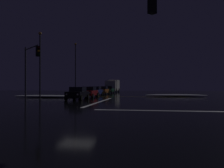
{
  "coord_description": "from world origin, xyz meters",
  "views": [
    {
      "loc": [
        5.27,
        -17.16,
        1.77
      ],
      "look_at": [
        0.72,
        12.04,
        1.92
      ],
      "focal_mm": 39.01,
      "sensor_mm": 36.0,
      "label": 1
    }
  ],
  "objects_px": {
    "sedan_orange": "(103,90)",
    "traffic_signal_se": "(206,11)",
    "box_truck": "(113,85)",
    "sedan_black": "(78,93)",
    "sedan_blue": "(95,91)",
    "sedan_red": "(89,92)",
    "traffic_signal_nw": "(30,63)",
    "streetlamp_left_near": "(40,60)",
    "streetlamp_left_far": "(75,65)",
    "sedan_green": "(109,90)"
  },
  "relations": [
    {
      "from": "sedan_blue",
      "to": "traffic_signal_nw",
      "type": "height_order",
      "value": "traffic_signal_nw"
    },
    {
      "from": "sedan_red",
      "to": "streetlamp_left_near",
      "type": "bearing_deg",
      "value": -155.9
    },
    {
      "from": "sedan_blue",
      "to": "traffic_signal_se",
      "type": "relative_size",
      "value": 0.65
    },
    {
      "from": "sedan_orange",
      "to": "traffic_signal_se",
      "type": "relative_size",
      "value": 0.65
    },
    {
      "from": "sedan_orange",
      "to": "streetlamp_left_far",
      "type": "xyz_separation_m",
      "value": [
        -5.92,
        1.81,
        5.06
      ]
    },
    {
      "from": "sedan_red",
      "to": "sedan_orange",
      "type": "relative_size",
      "value": 1.0
    },
    {
      "from": "sedan_orange",
      "to": "traffic_signal_nw",
      "type": "height_order",
      "value": "traffic_signal_nw"
    },
    {
      "from": "traffic_signal_nw",
      "to": "traffic_signal_se",
      "type": "xyz_separation_m",
      "value": [
        14.98,
        -14.98,
        0.38
      ]
    },
    {
      "from": "sedan_green",
      "to": "streetlamp_left_near",
      "type": "relative_size",
      "value": 0.48
    },
    {
      "from": "sedan_blue",
      "to": "sedan_green",
      "type": "relative_size",
      "value": 1.0
    },
    {
      "from": "sedan_black",
      "to": "sedan_green",
      "type": "bearing_deg",
      "value": 90.29
    },
    {
      "from": "sedan_orange",
      "to": "box_truck",
      "type": "relative_size",
      "value": 0.52
    },
    {
      "from": "sedan_green",
      "to": "streetlamp_left_far",
      "type": "bearing_deg",
      "value": -140.78
    },
    {
      "from": "sedan_black",
      "to": "sedan_blue",
      "type": "xyz_separation_m",
      "value": [
        -0.34,
        11.0,
        0.0
      ]
    },
    {
      "from": "streetlamp_left_far",
      "to": "sedan_black",
      "type": "bearing_deg",
      "value": -71.84
    },
    {
      "from": "sedan_green",
      "to": "streetlamp_left_near",
      "type": "xyz_separation_m",
      "value": [
        -6.02,
        -20.91,
        4.42
      ]
    },
    {
      "from": "sedan_black",
      "to": "streetlamp_left_far",
      "type": "relative_size",
      "value": 0.42
    },
    {
      "from": "traffic_signal_nw",
      "to": "traffic_signal_se",
      "type": "height_order",
      "value": "traffic_signal_se"
    },
    {
      "from": "sedan_green",
      "to": "traffic_signal_nw",
      "type": "bearing_deg",
      "value": -98.45
    },
    {
      "from": "sedan_red",
      "to": "sedan_orange",
      "type": "height_order",
      "value": "same"
    },
    {
      "from": "sedan_green",
      "to": "streetlamp_left_far",
      "type": "xyz_separation_m",
      "value": [
        -6.02,
        -4.91,
        5.06
      ]
    },
    {
      "from": "streetlamp_left_near",
      "to": "traffic_signal_nw",
      "type": "bearing_deg",
      "value": -73.15
    },
    {
      "from": "sedan_green",
      "to": "sedan_blue",
      "type": "bearing_deg",
      "value": -90.97
    },
    {
      "from": "traffic_signal_nw",
      "to": "streetlamp_left_near",
      "type": "distance_m",
      "value": 6.82
    },
    {
      "from": "box_truck",
      "to": "streetlamp_left_near",
      "type": "height_order",
      "value": "streetlamp_left_near"
    },
    {
      "from": "sedan_black",
      "to": "sedan_green",
      "type": "distance_m",
      "value": 23.64
    },
    {
      "from": "sedan_green",
      "to": "traffic_signal_se",
      "type": "height_order",
      "value": "traffic_signal_se"
    },
    {
      "from": "sedan_black",
      "to": "sedan_green",
      "type": "relative_size",
      "value": 1.0
    },
    {
      "from": "sedan_blue",
      "to": "traffic_signal_nw",
      "type": "relative_size",
      "value": 0.71
    },
    {
      "from": "traffic_signal_se",
      "to": "sedan_black",
      "type": "bearing_deg",
      "value": 119.97
    },
    {
      "from": "sedan_red",
      "to": "streetlamp_left_near",
      "type": "distance_m",
      "value": 8.08
    },
    {
      "from": "sedan_orange",
      "to": "sedan_black",
      "type": "bearing_deg",
      "value": -89.23
    },
    {
      "from": "sedan_green",
      "to": "box_truck",
      "type": "relative_size",
      "value": 0.52
    },
    {
      "from": "box_truck",
      "to": "traffic_signal_se",
      "type": "bearing_deg",
      "value": -77.27
    },
    {
      "from": "sedan_orange",
      "to": "traffic_signal_se",
      "type": "height_order",
      "value": "traffic_signal_se"
    },
    {
      "from": "sedan_blue",
      "to": "sedan_green",
      "type": "distance_m",
      "value": 12.63
    },
    {
      "from": "sedan_black",
      "to": "box_truck",
      "type": "height_order",
      "value": "box_truck"
    },
    {
      "from": "sedan_blue",
      "to": "box_truck",
      "type": "height_order",
      "value": "box_truck"
    },
    {
      "from": "box_truck",
      "to": "streetlamp_left_far",
      "type": "relative_size",
      "value": 0.8
    },
    {
      "from": "streetlamp_left_far",
      "to": "streetlamp_left_near",
      "type": "distance_m",
      "value": 16.01
    },
    {
      "from": "traffic_signal_se",
      "to": "streetlamp_left_near",
      "type": "bearing_deg",
      "value": 128.31
    },
    {
      "from": "sedan_orange",
      "to": "sedan_green",
      "type": "relative_size",
      "value": 1.0
    },
    {
      "from": "sedan_red",
      "to": "sedan_orange",
      "type": "bearing_deg",
      "value": 91.3
    },
    {
      "from": "sedan_orange",
      "to": "traffic_signal_se",
      "type": "bearing_deg",
      "value": -72.81
    },
    {
      "from": "sedan_orange",
      "to": "streetlamp_left_near",
      "type": "bearing_deg",
      "value": -112.63
    },
    {
      "from": "traffic_signal_se",
      "to": "streetlamp_left_near",
      "type": "xyz_separation_m",
      "value": [
        -16.93,
        21.43,
        0.6
      ]
    },
    {
      "from": "box_truck",
      "to": "traffic_signal_nw",
      "type": "relative_size",
      "value": 1.35
    },
    {
      "from": "sedan_red",
      "to": "sedan_green",
      "type": "distance_m",
      "value": 18.15
    },
    {
      "from": "sedan_red",
      "to": "sedan_orange",
      "type": "distance_m",
      "value": 11.43
    },
    {
      "from": "traffic_signal_se",
      "to": "streetlamp_left_far",
      "type": "relative_size",
      "value": 0.65
    }
  ]
}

